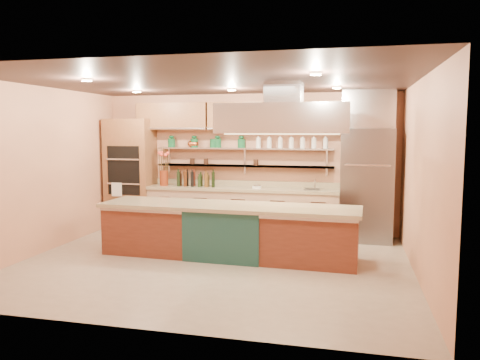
% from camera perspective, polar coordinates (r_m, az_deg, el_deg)
% --- Properties ---
extents(floor, '(6.00, 5.00, 0.02)m').
position_cam_1_polar(floor, '(7.43, -3.31, -10.19)').
color(floor, gray).
rests_on(floor, ground).
extents(ceiling, '(6.00, 5.00, 0.02)m').
position_cam_1_polar(ceiling, '(7.16, -3.45, 11.92)').
color(ceiling, black).
rests_on(ceiling, wall_back).
extents(wall_back, '(6.00, 0.04, 2.80)m').
position_cam_1_polar(wall_back, '(9.57, 0.93, 2.09)').
color(wall_back, tan).
rests_on(wall_back, floor).
extents(wall_front, '(6.00, 0.04, 2.80)m').
position_cam_1_polar(wall_front, '(4.84, -11.92, -2.04)').
color(wall_front, tan).
rests_on(wall_front, floor).
extents(wall_left, '(0.04, 5.00, 2.80)m').
position_cam_1_polar(wall_left, '(8.52, -23.09, 1.09)').
color(wall_left, tan).
rests_on(wall_left, floor).
extents(wall_right, '(0.04, 5.00, 2.80)m').
position_cam_1_polar(wall_right, '(6.93, 21.14, 0.11)').
color(wall_right, tan).
rests_on(wall_right, floor).
extents(oven_stack, '(0.95, 0.64, 2.30)m').
position_cam_1_polar(oven_stack, '(10.11, -13.16, 0.72)').
color(oven_stack, brown).
rests_on(oven_stack, floor).
extents(refrigerator, '(0.95, 0.72, 2.10)m').
position_cam_1_polar(refrigerator, '(9.03, 15.14, -0.60)').
color(refrigerator, slate).
rests_on(refrigerator, floor).
extents(back_counter, '(3.84, 0.64, 0.93)m').
position_cam_1_polar(back_counter, '(9.41, 0.23, -3.72)').
color(back_counter, tan).
rests_on(back_counter, floor).
extents(wall_shelf_lower, '(3.60, 0.26, 0.03)m').
position_cam_1_polar(wall_shelf_lower, '(9.46, 0.46, 1.74)').
color(wall_shelf_lower, '#B9BDC1').
rests_on(wall_shelf_lower, wall_back).
extents(wall_shelf_upper, '(3.60, 0.26, 0.03)m').
position_cam_1_polar(wall_shelf_upper, '(9.44, 0.47, 3.85)').
color(wall_shelf_upper, '#B9BDC1').
rests_on(wall_shelf_upper, wall_back).
extents(upper_cabinets, '(4.60, 0.36, 0.55)m').
position_cam_1_polar(upper_cabinets, '(9.38, 0.70, 7.81)').
color(upper_cabinets, brown).
rests_on(upper_cabinets, wall_back).
extents(range_hood, '(2.00, 1.00, 0.45)m').
position_cam_1_polar(range_hood, '(7.34, 5.38, 7.46)').
color(range_hood, '#B9BDC1').
rests_on(range_hood, ceiling).
extents(ceiling_downlights, '(4.00, 2.80, 0.02)m').
position_cam_1_polar(ceiling_downlights, '(7.35, -2.99, 11.54)').
color(ceiling_downlights, '#FFE5A5').
rests_on(ceiling_downlights, ceiling).
extents(island, '(4.17, 1.04, 0.86)m').
position_cam_1_polar(island, '(7.70, -1.45, -6.20)').
color(island, maroon).
rests_on(island, floor).
extents(flower_vase, '(0.21, 0.21, 0.31)m').
position_cam_1_polar(flower_vase, '(9.78, -9.25, 0.24)').
color(flower_vase, maroon).
rests_on(flower_vase, back_counter).
extents(oil_bottle_cluster, '(0.89, 0.42, 0.28)m').
position_cam_1_polar(oil_bottle_cluster, '(9.53, -5.33, 0.04)').
color(oil_bottle_cluster, black).
rests_on(oil_bottle_cluster, back_counter).
extents(kitchen_scale, '(0.19, 0.17, 0.09)m').
position_cam_1_polar(kitchen_scale, '(9.22, 2.10, -0.72)').
color(kitchen_scale, silver).
rests_on(kitchen_scale, back_counter).
extents(bar_faucet, '(0.03, 0.03, 0.20)m').
position_cam_1_polar(bar_faucet, '(9.16, 9.12, -0.50)').
color(bar_faucet, silver).
rests_on(bar_faucet, back_counter).
extents(copper_kettle, '(0.23, 0.23, 0.14)m').
position_cam_1_polar(copper_kettle, '(9.74, -5.91, 4.39)').
color(copper_kettle, '#BE5C2C').
rests_on(copper_kettle, wall_shelf_upper).
extents(green_canister, '(0.16, 0.16, 0.17)m').
position_cam_1_polar(green_canister, '(9.60, -3.26, 4.49)').
color(green_canister, '#0E4522').
rests_on(green_canister, wall_shelf_upper).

